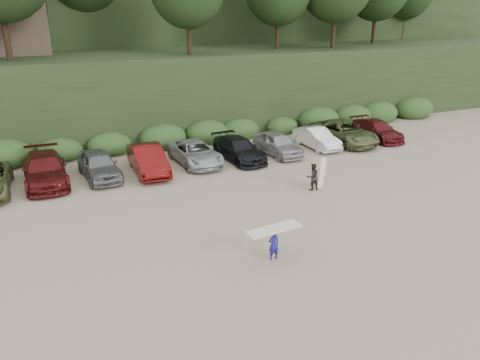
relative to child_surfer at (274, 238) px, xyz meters
name	(u,v)px	position (x,y,z in m)	size (l,w,h in m)	color
ground	(292,223)	(2.31, 2.48, -0.91)	(120.00, 120.00, 0.00)	tan
parked_cars	(169,156)	(-0.46, 12.46, -0.15)	(33.73, 5.96, 1.63)	#B0B1B5
child_surfer	(274,238)	(0.00, 0.00, 0.00)	(2.29, 0.85, 1.35)	navy
adult_surfer	(313,176)	(5.52, 5.69, -0.16)	(1.20, 0.58, 1.74)	black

